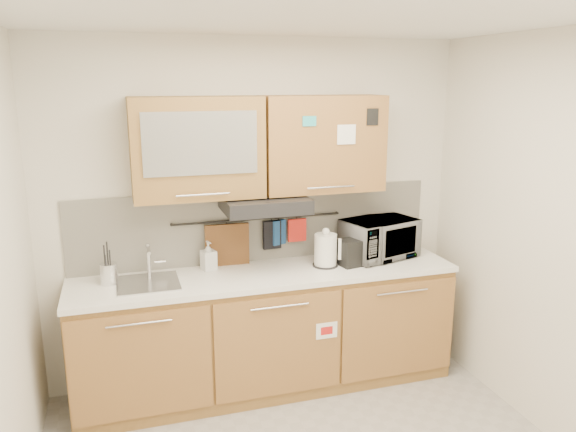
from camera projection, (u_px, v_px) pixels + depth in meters
ceiling at (331, 11)px, 2.60m from camera, size 3.20×3.20×0.00m
wall_back at (256, 212)px, 4.30m from camera, size 3.20×0.00×3.20m
wall_right at (576, 249)px, 3.36m from camera, size 0.00×3.00×3.00m
base_cabinet at (268, 337)px, 4.23m from camera, size 2.80×0.64×0.88m
countertop at (267, 275)px, 4.11m from camera, size 2.82×0.62×0.04m
backsplash at (257, 225)px, 4.31m from camera, size 2.80×0.02×0.56m
upper_cabinets at (261, 146)px, 4.01m from camera, size 1.82×0.37×0.70m
range_hood at (265, 204)px, 4.04m from camera, size 0.60×0.46×0.10m
sink at (148, 283)px, 3.88m from camera, size 0.42×0.40×0.26m
utensil_rail at (258, 219)px, 4.26m from camera, size 1.30×0.02×0.02m
utensil_crock at (109, 273)px, 3.85m from camera, size 0.14×0.14×0.30m
kettle at (326, 251)px, 4.21m from camera, size 0.22×0.22×0.30m
toaster at (356, 251)px, 4.25m from camera, size 0.29×0.21×0.20m
microwave at (379, 238)px, 4.42m from camera, size 0.64×0.51×0.31m
soap_bottle at (208, 256)px, 4.13m from camera, size 0.12×0.12×0.22m
cutting_board at (227, 251)px, 4.23m from camera, size 0.33×0.03×0.41m
oven_mitt at (279, 232)px, 4.32m from camera, size 0.12×0.07×0.19m
dark_pouch at (272, 235)px, 4.31m from camera, size 0.14×0.05×0.22m
pot_holder at (297, 230)px, 4.36m from camera, size 0.15×0.02×0.18m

